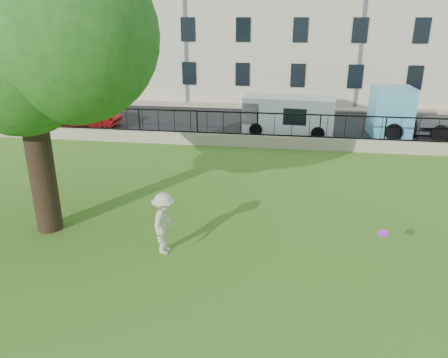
% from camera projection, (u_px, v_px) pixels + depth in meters
% --- Properties ---
extents(ground, '(120.00, 120.00, 0.00)m').
position_uv_depth(ground, '(216.00, 285.00, 10.55)').
color(ground, '#42771C').
rests_on(ground, ground).
extents(retaining_wall, '(50.00, 0.40, 0.60)m').
position_uv_depth(retaining_wall, '(257.00, 141.00, 21.55)').
color(retaining_wall, gray).
rests_on(retaining_wall, ground).
extents(iron_railing, '(50.00, 0.05, 1.13)m').
position_uv_depth(iron_railing, '(257.00, 124.00, 21.25)').
color(iron_railing, black).
rests_on(iron_railing, retaining_wall).
extents(street, '(60.00, 9.00, 0.01)m').
position_uv_depth(street, '(263.00, 125.00, 26.00)').
color(street, black).
rests_on(street, ground).
extents(sidewalk, '(60.00, 1.40, 0.12)m').
position_uv_depth(sidewalk, '(268.00, 107.00, 30.79)').
color(sidewalk, gray).
rests_on(sidewalk, ground).
extents(building_row, '(56.40, 10.40, 13.80)m').
position_uv_depth(building_row, '(276.00, 4.00, 33.62)').
color(building_row, beige).
rests_on(building_row, ground).
extents(tree, '(7.81, 6.01, 9.52)m').
position_uv_depth(tree, '(14.00, 10.00, 11.24)').
color(tree, black).
rests_on(tree, ground).
extents(man, '(0.68, 1.14, 1.74)m').
position_uv_depth(man, '(164.00, 223.00, 11.74)').
color(man, beige).
rests_on(man, ground).
extents(frisbee, '(0.27, 0.28, 0.12)m').
position_uv_depth(frisbee, '(383.00, 234.00, 10.87)').
color(frisbee, '#AD27DE').
extents(red_sedan, '(4.80, 1.81, 1.56)m').
position_uv_depth(red_sedan, '(78.00, 113.00, 25.30)').
color(red_sedan, maroon).
rests_on(red_sedan, street).
extents(white_van, '(4.96, 2.30, 2.02)m').
position_uv_depth(white_van, '(289.00, 116.00, 23.71)').
color(white_van, white).
rests_on(white_van, street).
extents(blue_truck, '(6.28, 2.41, 2.60)m').
position_uv_depth(blue_truck, '(432.00, 112.00, 23.06)').
color(blue_truck, '#5BB1D5').
rests_on(blue_truck, street).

